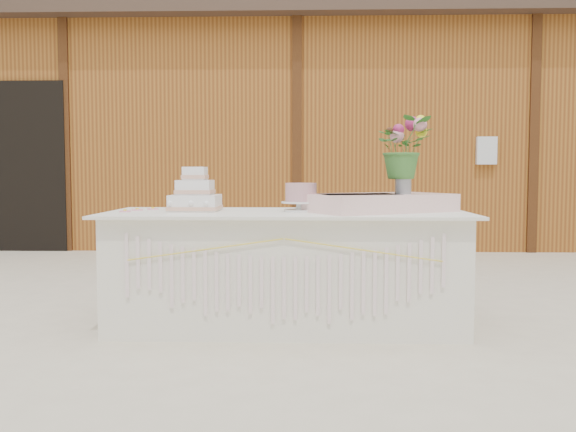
% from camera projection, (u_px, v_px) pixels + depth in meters
% --- Properties ---
extents(ground, '(80.00, 80.00, 0.00)m').
position_uv_depth(ground, '(287.00, 325.00, 4.32)').
color(ground, beige).
rests_on(ground, ground).
extents(barn, '(12.60, 4.60, 3.30)m').
position_uv_depth(barn, '(298.00, 131.00, 10.18)').
color(barn, '#985C1F').
rests_on(barn, ground).
extents(cake_table, '(2.40, 1.00, 0.77)m').
position_uv_depth(cake_table, '(287.00, 269.00, 4.29)').
color(cake_table, silver).
rests_on(cake_table, ground).
extents(wedding_cake, '(0.33, 0.33, 0.30)m').
position_uv_depth(wedding_cake, '(195.00, 196.00, 4.34)').
color(wedding_cake, white).
rests_on(wedding_cake, cake_table).
extents(pink_cake_stand, '(0.26, 0.26, 0.19)m').
position_uv_depth(pink_cake_stand, '(301.00, 196.00, 4.27)').
color(pink_cake_stand, white).
rests_on(pink_cake_stand, cake_table).
extents(satin_runner, '(1.08, 0.94, 0.12)m').
position_uv_depth(satin_runner, '(379.00, 203.00, 4.27)').
color(satin_runner, '#FFD7CD').
rests_on(satin_runner, cake_table).
extents(flower_vase, '(0.11, 0.11, 0.15)m').
position_uv_depth(flower_vase, '(403.00, 183.00, 4.27)').
color(flower_vase, '#A4A4A8').
rests_on(flower_vase, satin_runner).
extents(bouquet, '(0.39, 0.35, 0.41)m').
position_uv_depth(bouquet, '(404.00, 140.00, 4.25)').
color(bouquet, '#39712D').
rests_on(bouquet, flower_vase).
extents(loose_flowers, '(0.25, 0.40, 0.02)m').
position_uv_depth(loose_flowers, '(137.00, 209.00, 4.35)').
color(loose_flowers, pink).
rests_on(loose_flowers, cake_table).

